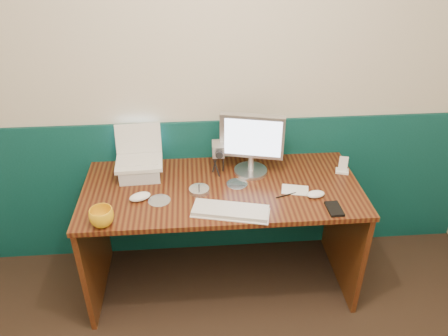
{
  "coord_description": "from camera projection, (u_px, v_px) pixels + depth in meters",
  "views": [
    {
      "loc": [
        -0.15,
        -0.7,
        2.15
      ],
      "look_at": [
        0.0,
        1.23,
        0.97
      ],
      "focal_mm": 35.0,
      "sensor_mm": 36.0,
      "label": 1
    }
  ],
  "objects": [
    {
      "name": "dock",
      "position": [
        342.0,
        171.0,
        2.65
      ],
      "size": [
        0.09,
        0.08,
        0.01
      ],
      "primitive_type": "cube",
      "rotation": [
        0.0,
        0.0,
        -0.31
      ],
      "color": "white",
      "rests_on": "desk"
    },
    {
      "name": "mouse_right",
      "position": [
        316.0,
        194.0,
        2.42
      ],
      "size": [
        0.11,
        0.08,
        0.03
      ],
      "primitive_type": "ellipsoid",
      "rotation": [
        0.0,
        0.0,
        0.15
      ],
      "color": "white",
      "rests_on": "desk"
    },
    {
      "name": "mouse_left",
      "position": [
        140.0,
        197.0,
        2.4
      ],
      "size": [
        0.14,
        0.11,
        0.04
      ],
      "primitive_type": "ellipsoid",
      "rotation": [
        0.0,
        0.0,
        0.41
      ],
      "color": "white",
      "rests_on": "desk"
    },
    {
      "name": "back_wall",
      "position": [
        216.0,
        82.0,
        2.57
      ],
      "size": [
        3.5,
        0.04,
        2.5
      ],
      "primitive_type": "cube",
      "color": "beige",
      "rests_on": "ground"
    },
    {
      "name": "pda",
      "position": [
        334.0,
        209.0,
        2.32
      ],
      "size": [
        0.08,
        0.13,
        0.01
      ],
      "primitive_type": "cube",
      "rotation": [
        0.0,
        0.0,
        0.03
      ],
      "color": "black",
      "rests_on": "desk"
    },
    {
      "name": "mug",
      "position": [
        102.0,
        217.0,
        2.19
      ],
      "size": [
        0.15,
        0.15,
        0.1
      ],
      "primitive_type": "imported",
      "rotation": [
        0.0,
        0.0,
        -0.24
      ],
      "color": "gold",
      "rests_on": "desk"
    },
    {
      "name": "monitor",
      "position": [
        252.0,
        145.0,
        2.56
      ],
      "size": [
        0.39,
        0.19,
        0.37
      ],
      "primitive_type": null,
      "rotation": [
        0.0,
        0.0,
        -0.24
      ],
      "color": "silver",
      "rests_on": "desk"
    },
    {
      "name": "cd_loose_a",
      "position": [
        159.0,
        200.0,
        2.4
      ],
      "size": [
        0.12,
        0.12,
        0.0
      ],
      "primitive_type": "cylinder",
      "color": "#AFB3BF",
      "rests_on": "desk"
    },
    {
      "name": "pen",
      "position": [
        286.0,
        195.0,
        2.44
      ],
      "size": [
        0.12,
        0.05,
        0.01
      ],
      "primitive_type": "cylinder",
      "rotation": [
        0.0,
        1.57,
        0.32
      ],
      "color": "black",
      "rests_on": "desk"
    },
    {
      "name": "wainscot",
      "position": [
        218.0,
        188.0,
        2.95
      ],
      "size": [
        3.48,
        0.02,
        1.0
      ],
      "primitive_type": "cube",
      "color": "#083531",
      "rests_on": "ground"
    },
    {
      "name": "keyboard",
      "position": [
        230.0,
        211.0,
        2.3
      ],
      "size": [
        0.42,
        0.22,
        0.02
      ],
      "primitive_type": "cube",
      "rotation": [
        0.0,
        0.0,
        -0.24
      ],
      "color": "silver",
      "rests_on": "desk"
    },
    {
      "name": "papers",
      "position": [
        295.0,
        190.0,
        2.48
      ],
      "size": [
        0.17,
        0.13,
        0.0
      ],
      "primitive_type": "cube",
      "rotation": [
        0.0,
        0.0,
        -0.24
      ],
      "color": "white",
      "rests_on": "desk"
    },
    {
      "name": "cd_spindle",
      "position": [
        199.0,
        190.0,
        2.46
      ],
      "size": [
        0.11,
        0.11,
        0.02
      ],
      "primitive_type": "cylinder",
      "color": "silver",
      "rests_on": "desk"
    },
    {
      "name": "laptop_riser",
      "position": [
        140.0,
        170.0,
        2.59
      ],
      "size": [
        0.24,
        0.21,
        0.08
      ],
      "primitive_type": "cube",
      "rotation": [
        0.0,
        0.0,
        0.05
      ],
      "color": "silver",
      "rests_on": "desk"
    },
    {
      "name": "laptop",
      "position": [
        137.0,
        148.0,
        2.51
      ],
      "size": [
        0.28,
        0.22,
        0.23
      ],
      "primitive_type": null,
      "rotation": [
        0.0,
        0.0,
        0.05
      ],
      "color": "silver",
      "rests_on": "laptop_riser"
    },
    {
      "name": "camcorder",
      "position": [
        218.0,
        160.0,
        2.59
      ],
      "size": [
        0.08,
        0.12,
        0.18
      ],
      "primitive_type": null,
      "rotation": [
        0.0,
        0.0,
        -0.03
      ],
      "color": "#B1B1B6",
      "rests_on": "desk"
    },
    {
      "name": "cd_loose_b",
      "position": [
        237.0,
        184.0,
        2.54
      ],
      "size": [
        0.12,
        0.12,
        0.0
      ],
      "primitive_type": "cylinder",
      "color": "silver",
      "rests_on": "desk"
    },
    {
      "name": "desk",
      "position": [
        222.0,
        237.0,
        2.71
      ],
      "size": [
        1.6,
        0.7,
        0.75
      ],
      "primitive_type": "cube",
      "color": "#341009",
      "rests_on": "ground"
    },
    {
      "name": "music_player",
      "position": [
        343.0,
        164.0,
        2.62
      ],
      "size": [
        0.06,
        0.04,
        0.09
      ],
      "primitive_type": "cube",
      "rotation": [
        -0.17,
        0.0,
        -0.31
      ],
      "color": "white",
      "rests_on": "dock"
    }
  ]
}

